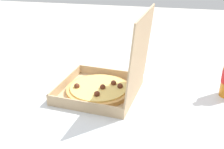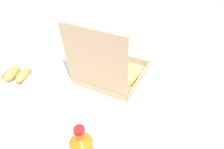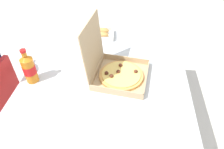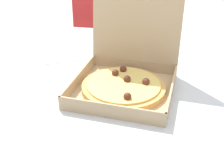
# 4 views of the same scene
# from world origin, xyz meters

# --- Properties ---
(dining_table) EXTENTS (1.48, 1.01, 0.71)m
(dining_table) POSITION_xyz_m (0.00, 0.00, 0.65)
(dining_table) COLOR silver
(dining_table) RESTS_ON ground_plane
(pizza_box_open) EXTENTS (0.35, 0.38, 0.36)m
(pizza_box_open) POSITION_xyz_m (0.07, -0.07, 0.76)
(pizza_box_open) COLOR tan
(pizza_box_open) RESTS_ON dining_table
(bread_side_box) EXTENTS (0.17, 0.21, 0.06)m
(bread_side_box) POSITION_xyz_m (0.52, 0.09, 0.74)
(bread_side_box) COLOR white
(bread_side_box) RESTS_ON dining_table
(paper_menu) EXTENTS (0.25, 0.22, 0.00)m
(paper_menu) POSITION_xyz_m (-0.21, 0.15, 0.71)
(paper_menu) COLOR white
(paper_menu) RESTS_ON dining_table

